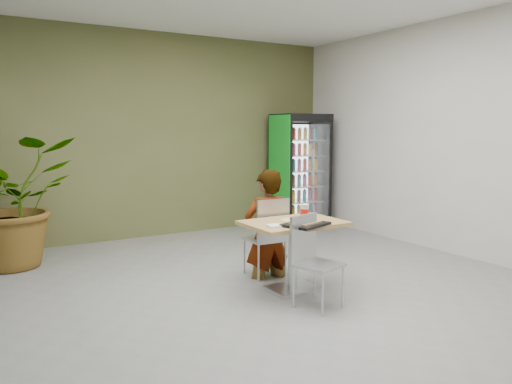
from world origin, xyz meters
TOP-DOWN VIEW (x-y plane):
  - ground at (0.00, 0.00)m, footprint 7.00×7.00m
  - room_envelope at (0.00, 0.00)m, footprint 6.00×7.00m
  - dining_table at (0.21, 0.12)m, footprint 1.01×0.71m
  - chair_far at (0.24, 0.66)m, footprint 0.43×0.43m
  - chair_near at (0.11, -0.32)m, footprint 0.49×0.49m
  - seated_woman at (0.24, 0.70)m, footprint 0.59×0.39m
  - pizza_plate at (0.22, 0.18)m, footprint 0.29×0.28m
  - soda_cup at (0.38, 0.16)m, footprint 0.09×0.09m
  - napkin_stack at (-0.11, -0.01)m, footprint 0.15×0.15m
  - cafeteria_tray at (0.18, -0.13)m, footprint 0.53×0.45m
  - beverage_fridge at (2.34, 2.97)m, footprint 0.91×0.71m
  - potted_plant at (-2.23, 2.70)m, footprint 1.84×1.74m

SIDE VIEW (x-z plane):
  - ground at x=0.00m, z-range 0.00..0.00m
  - seated_woman at x=0.24m, z-range -0.30..1.25m
  - chair_near at x=0.11m, z-range 0.08..0.96m
  - dining_table at x=0.21m, z-range 0.16..0.91m
  - chair_far at x=0.24m, z-range 0.08..1.01m
  - napkin_stack at x=-0.11m, z-range 0.75..0.77m
  - cafeteria_tray at x=0.18m, z-range 0.75..0.78m
  - pizza_plate at x=0.22m, z-range 0.75..0.78m
  - potted_plant at x=-2.23m, z-range 0.00..1.62m
  - soda_cup at x=0.38m, z-range 0.75..0.91m
  - beverage_fridge at x=2.34m, z-range 0.00..1.96m
  - room_envelope at x=0.00m, z-range 0.00..3.20m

